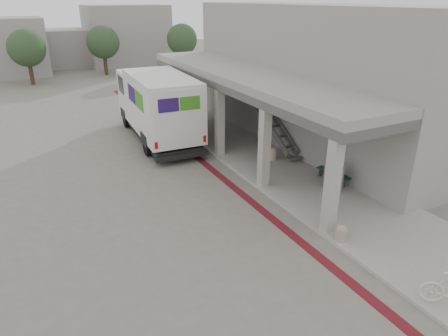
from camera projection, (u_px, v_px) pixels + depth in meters
ground at (224, 203)px, 15.39m from camera, size 120.00×120.00×0.00m
bike_lane_stripe at (223, 178)px, 17.44m from camera, size 0.35×40.00×0.01m
sidewalk at (307, 181)px, 17.05m from camera, size 4.40×28.00×0.12m
transit_building at (301, 79)px, 20.60m from camera, size 7.60×17.00×7.00m
distant_backdrop at (46, 44)px, 42.43m from camera, size 28.00×10.00×6.50m
tree_left at (27, 48)px, 34.90m from camera, size 3.20×3.20×4.80m
tree_mid at (103, 42)px, 39.48m from camera, size 3.20×3.20×4.80m
tree_right at (182, 40)px, 42.03m from camera, size 3.20×3.20×4.80m
fedex_truck at (157, 104)px, 21.65m from camera, size 3.13×8.72×3.66m
bench at (334, 175)px, 16.86m from camera, size 0.65×1.70×0.39m
bollard_near at (341, 232)px, 12.73m from camera, size 0.37×0.37×0.55m
bollard_far at (273, 153)px, 19.09m from camera, size 0.40×0.40×0.61m
utility_cabinet at (333, 178)px, 15.93m from camera, size 0.52×0.68×1.09m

